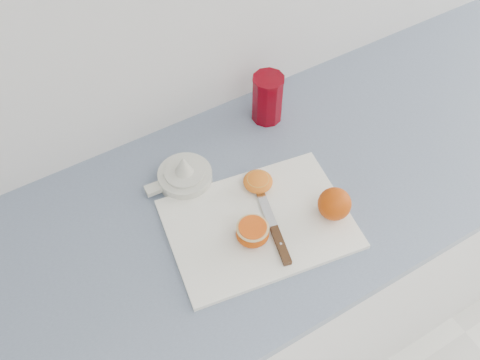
% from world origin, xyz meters
% --- Properties ---
extents(counter, '(2.46, 0.64, 0.89)m').
position_xyz_m(counter, '(-0.23, 1.70, 0.45)').
color(counter, white).
rests_on(counter, ground).
extents(cutting_board, '(0.43, 0.34, 0.01)m').
position_xyz_m(cutting_board, '(-0.29, 1.63, 0.90)').
color(cutting_board, white).
rests_on(cutting_board, counter).
extents(whole_orange, '(0.07, 0.07, 0.07)m').
position_xyz_m(whole_orange, '(-0.13, 1.57, 0.94)').
color(whole_orange, '#C94F00').
rests_on(whole_orange, cutting_board).
extents(half_orange, '(0.07, 0.07, 0.04)m').
position_xyz_m(half_orange, '(-0.32, 1.60, 0.92)').
color(half_orange, '#C94F00').
rests_on(half_orange, cutting_board).
extents(squeezed_shell, '(0.07, 0.07, 0.03)m').
position_xyz_m(squeezed_shell, '(-0.23, 1.72, 0.92)').
color(squeezed_shell, orange).
rests_on(squeezed_shell, cutting_board).
extents(paring_knife, '(0.07, 0.21, 0.01)m').
position_xyz_m(paring_knife, '(-0.27, 1.57, 0.91)').
color(paring_knife, '#4F2C1A').
rests_on(paring_knife, cutting_board).
extents(citrus_juicer, '(0.16, 0.13, 0.08)m').
position_xyz_m(citrus_juicer, '(-0.37, 1.82, 0.91)').
color(citrus_juicer, white).
rests_on(citrus_juicer, counter).
extents(red_tumbler, '(0.08, 0.08, 0.13)m').
position_xyz_m(red_tumbler, '(-0.09, 1.90, 0.95)').
color(red_tumbler, '#71000B').
rests_on(red_tumbler, counter).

